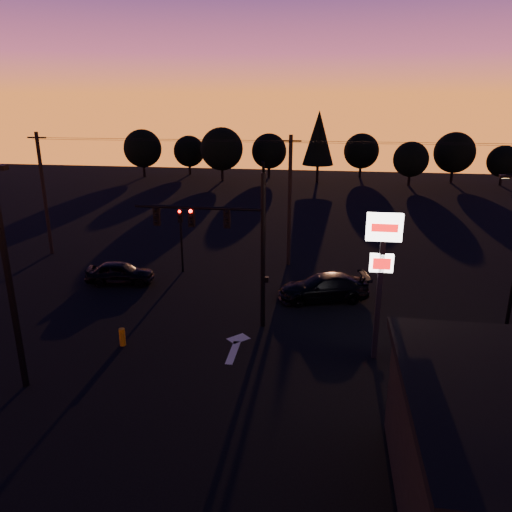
{
  "coord_description": "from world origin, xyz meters",
  "views": [
    {
      "loc": [
        4.58,
        -19.45,
        11.59
      ],
      "look_at": [
        1.0,
        5.0,
        3.5
      ],
      "focal_mm": 35.0,
      "sensor_mm": 36.0,
      "label": 1
    }
  ],
  "objects_px": {
    "bollard": "(122,337)",
    "car_right": "(323,288)",
    "parking_lot_light": "(7,266)",
    "car_left": "(120,273)",
    "secondary_signal": "(181,231)",
    "suv_parked": "(484,382)",
    "traffic_signal_mast": "(231,234)",
    "pylon_sign": "(382,256)"
  },
  "relations": [
    {
      "from": "parking_lot_light",
      "to": "car_left",
      "type": "bearing_deg",
      "value": 93.85
    },
    {
      "from": "pylon_sign",
      "to": "parking_lot_light",
      "type": "bearing_deg",
      "value": -162.77
    },
    {
      "from": "secondary_signal",
      "to": "parking_lot_light",
      "type": "distance_m",
      "value": 14.9
    },
    {
      "from": "traffic_signal_mast",
      "to": "pylon_sign",
      "type": "xyz_separation_m",
      "value": [
        7.1,
        -2.49,
        -0.02
      ]
    },
    {
      "from": "parking_lot_light",
      "to": "bollard",
      "type": "distance_m",
      "value": 6.76
    },
    {
      "from": "parking_lot_light",
      "to": "suv_parked",
      "type": "bearing_deg",
      "value": 5.82
    },
    {
      "from": "bollard",
      "to": "suv_parked",
      "type": "bearing_deg",
      "value": -7.34
    },
    {
      "from": "traffic_signal_mast",
      "to": "bollard",
      "type": "relative_size",
      "value": 9.85
    },
    {
      "from": "traffic_signal_mast",
      "to": "bollard",
      "type": "distance_m",
      "value": 7.26
    },
    {
      "from": "car_left",
      "to": "parking_lot_light",
      "type": "bearing_deg",
      "value": 177.4
    },
    {
      "from": "bollard",
      "to": "suv_parked",
      "type": "xyz_separation_m",
      "value": [
        15.94,
        -2.05,
        0.25
      ]
    },
    {
      "from": "secondary_signal",
      "to": "parking_lot_light",
      "type": "xyz_separation_m",
      "value": [
        -2.5,
        -14.49,
        2.41
      ]
    },
    {
      "from": "car_right",
      "to": "parking_lot_light",
      "type": "bearing_deg",
      "value": -62.39
    },
    {
      "from": "bollard",
      "to": "suv_parked",
      "type": "height_order",
      "value": "suv_parked"
    },
    {
      "from": "traffic_signal_mast",
      "to": "suv_parked",
      "type": "distance_m",
      "value": 12.96
    },
    {
      "from": "car_right",
      "to": "suv_parked",
      "type": "bearing_deg",
      "value": 20.84
    },
    {
      "from": "secondary_signal",
      "to": "car_left",
      "type": "relative_size",
      "value": 1.03
    },
    {
      "from": "pylon_sign",
      "to": "suv_parked",
      "type": "distance_m",
      "value": 6.39
    },
    {
      "from": "pylon_sign",
      "to": "car_left",
      "type": "height_order",
      "value": "pylon_sign"
    },
    {
      "from": "secondary_signal",
      "to": "suv_parked",
      "type": "xyz_separation_m",
      "value": [
        16.03,
        -12.6,
        -2.17
      ]
    },
    {
      "from": "car_right",
      "to": "suv_parked",
      "type": "height_order",
      "value": "car_right"
    },
    {
      "from": "traffic_signal_mast",
      "to": "parking_lot_light",
      "type": "xyz_separation_m",
      "value": [
        -7.4,
        -6.99,
        0.33
      ]
    },
    {
      "from": "secondary_signal",
      "to": "car_right",
      "type": "xyz_separation_m",
      "value": [
        9.56,
        -3.53,
        -2.09
      ]
    },
    {
      "from": "car_left",
      "to": "suv_parked",
      "type": "bearing_deg",
      "value": -123.55
    },
    {
      "from": "traffic_signal_mast",
      "to": "car_left",
      "type": "xyz_separation_m",
      "value": [
        -8.19,
        4.78,
        -4.21
      ]
    },
    {
      "from": "bollard",
      "to": "suv_parked",
      "type": "distance_m",
      "value": 16.07
    },
    {
      "from": "secondary_signal",
      "to": "bollard",
      "type": "bearing_deg",
      "value": -89.49
    },
    {
      "from": "traffic_signal_mast",
      "to": "suv_parked",
      "type": "relative_size",
      "value": 1.73
    },
    {
      "from": "parking_lot_light",
      "to": "secondary_signal",
      "type": "bearing_deg",
      "value": 80.21
    },
    {
      "from": "traffic_signal_mast",
      "to": "parking_lot_light",
      "type": "height_order",
      "value": "parking_lot_light"
    },
    {
      "from": "parking_lot_light",
      "to": "pylon_sign",
      "type": "distance_m",
      "value": 15.19
    },
    {
      "from": "secondary_signal",
      "to": "suv_parked",
      "type": "bearing_deg",
      "value": -38.16
    },
    {
      "from": "parking_lot_light",
      "to": "car_left",
      "type": "relative_size",
      "value": 2.16
    },
    {
      "from": "bollard",
      "to": "car_right",
      "type": "height_order",
      "value": "car_right"
    },
    {
      "from": "bollard",
      "to": "car_left",
      "type": "bearing_deg",
      "value": 113.38
    },
    {
      "from": "parking_lot_light",
      "to": "bollard",
      "type": "height_order",
      "value": "parking_lot_light"
    },
    {
      "from": "secondary_signal",
      "to": "bollard",
      "type": "distance_m",
      "value": 10.82
    },
    {
      "from": "bollard",
      "to": "car_right",
      "type": "xyz_separation_m",
      "value": [
        9.46,
        7.02,
        0.33
      ]
    },
    {
      "from": "parking_lot_light",
      "to": "suv_parked",
      "type": "distance_m",
      "value": 19.18
    },
    {
      "from": "pylon_sign",
      "to": "secondary_signal",
      "type": "bearing_deg",
      "value": 140.23
    },
    {
      "from": "traffic_signal_mast",
      "to": "bollard",
      "type": "bearing_deg",
      "value": -147.61
    },
    {
      "from": "suv_parked",
      "to": "bollard",
      "type": "bearing_deg",
      "value": -179.61
    }
  ]
}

